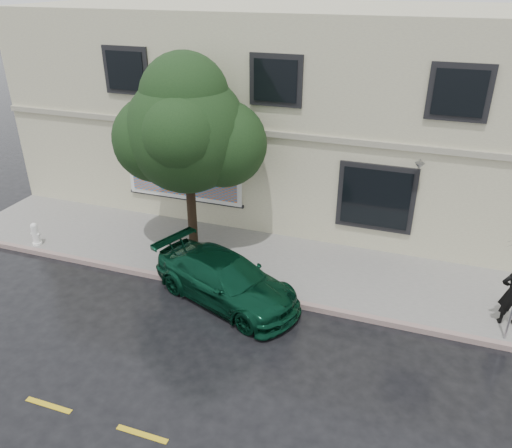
% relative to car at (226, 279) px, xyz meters
% --- Properties ---
extents(ground, '(90.00, 90.00, 0.00)m').
position_rel_car_xyz_m(ground, '(0.16, -1.20, -0.64)').
color(ground, black).
rests_on(ground, ground).
extents(sidewalk, '(20.00, 3.50, 0.15)m').
position_rel_car_xyz_m(sidewalk, '(0.16, 2.05, -0.56)').
color(sidewalk, gray).
rests_on(sidewalk, ground).
extents(curb, '(20.00, 0.18, 0.16)m').
position_rel_car_xyz_m(curb, '(0.16, 0.30, -0.56)').
color(curb, gray).
rests_on(curb, ground).
extents(road_marking, '(19.00, 0.12, 0.01)m').
position_rel_car_xyz_m(road_marking, '(0.16, -4.70, -0.63)').
color(road_marking, gold).
rests_on(road_marking, ground).
extents(building, '(20.00, 8.12, 7.00)m').
position_rel_car_xyz_m(building, '(0.16, 7.80, 2.86)').
color(building, beige).
rests_on(building, ground).
extents(billboard, '(4.30, 0.16, 2.20)m').
position_rel_car_xyz_m(billboard, '(-3.04, 3.72, 1.42)').
color(billboard, white).
rests_on(billboard, ground).
extents(car, '(4.77, 3.38, 1.27)m').
position_rel_car_xyz_m(car, '(0.00, 0.00, 0.00)').
color(car, '#083320').
rests_on(car, ground).
extents(street_tree, '(3.50, 3.50, 5.51)m').
position_rel_car_xyz_m(street_tree, '(-1.98, 2.10, 3.26)').
color(street_tree, black).
rests_on(street_tree, sidewalk).
extents(fire_hydrant, '(0.31, 0.29, 0.76)m').
position_rel_car_xyz_m(fire_hydrant, '(-6.82, 0.60, -0.11)').
color(fire_hydrant, white).
rests_on(fire_hydrant, sidewalk).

